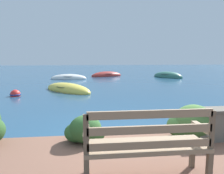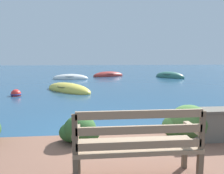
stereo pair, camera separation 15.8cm
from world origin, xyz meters
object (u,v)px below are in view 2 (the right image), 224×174
rowboat_nearest (68,90)px  mooring_buoy (16,94)px  rowboat_outer (108,76)px  rowboat_far (170,77)px  rowboat_mid (70,78)px  park_bench (137,143)px

rowboat_nearest → mooring_buoy: 2.47m
rowboat_outer → mooring_buoy: 10.28m
rowboat_far → rowboat_mid: bearing=56.7°
rowboat_mid → rowboat_outer: (3.08, 2.04, 0.01)m
rowboat_nearest → rowboat_mid: bearing=-37.3°
park_bench → rowboat_far: (5.91, 14.95, -0.63)m
rowboat_nearest → mooring_buoy: (-2.16, -1.19, 0.01)m
park_bench → rowboat_nearest: size_ratio=0.48×
rowboat_nearest → rowboat_outer: 8.33m
rowboat_far → mooring_buoy: rowboat_far is taller
rowboat_nearest → rowboat_outer: size_ratio=1.03×
park_bench → rowboat_outer: (0.95, 16.50, -0.64)m
rowboat_outer → rowboat_nearest: bearing=49.0°
rowboat_nearest → rowboat_outer: (2.65, 7.89, 0.00)m
rowboat_nearest → rowboat_far: bearing=-91.7°
park_bench → rowboat_nearest: bearing=93.4°
rowboat_mid → rowboat_outer: bearing=37.5°
rowboat_outer → mooring_buoy: bearing=39.6°
park_bench → rowboat_nearest: (-1.70, 8.61, -0.64)m
rowboat_far → mooring_buoy: size_ratio=5.89×
park_bench → rowboat_outer: bearing=78.9°
park_bench → rowboat_far: park_bench is taller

